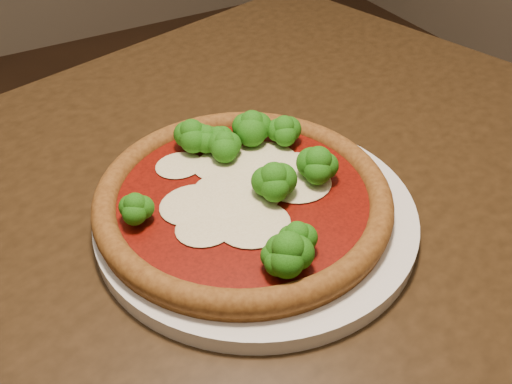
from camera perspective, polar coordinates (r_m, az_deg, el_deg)
dining_table at (r=0.68m, az=-1.04°, el=-9.00°), size 1.29×1.14×0.75m
plate at (r=0.60m, az=0.00°, el=-2.27°), size 0.34×0.34×0.02m
pizza at (r=0.59m, az=-1.08°, el=0.03°), size 0.31×0.31×0.06m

